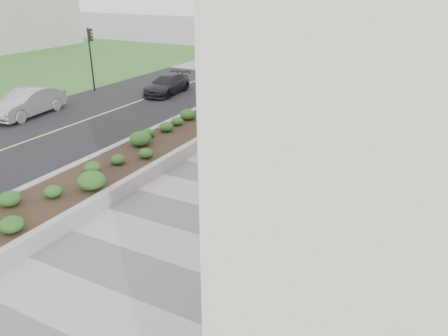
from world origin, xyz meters
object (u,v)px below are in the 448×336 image
(planter, at_px, (125,161))
(traffic_signal_near, at_px, (214,60))
(car_silver, at_px, (28,103))
(traffic_signal_far, at_px, (91,50))
(skateboarder, at_px, (294,205))
(car_dark, at_px, (167,85))

(planter, xyz_separation_m, traffic_signal_near, (-1.73, 10.50, 2.34))
(traffic_signal_near, xyz_separation_m, car_silver, (-8.19, -6.86, -2.00))
(traffic_signal_far, relative_size, skateboarder, 3.16)
(skateboarder, distance_m, car_silver, 17.86)
(car_dark, bearing_deg, planter, -68.00)
(planter, relative_size, skateboarder, 13.54)
(planter, bearing_deg, skateboarder, -6.88)
(planter, bearing_deg, car_silver, 159.86)
(traffic_signal_far, bearing_deg, skateboarder, -30.76)
(planter, height_order, traffic_signal_far, traffic_signal_far)
(traffic_signal_near, height_order, car_dark, traffic_signal_near)
(traffic_signal_near, bearing_deg, car_silver, -140.03)
(traffic_signal_near, bearing_deg, planter, -80.65)
(planter, relative_size, car_dark, 4.22)
(planter, relative_size, car_silver, 3.90)
(traffic_signal_near, distance_m, skateboarder, 14.72)
(traffic_signal_near, bearing_deg, skateboarder, -51.40)
(traffic_signal_far, bearing_deg, car_dark, 18.69)
(traffic_signal_near, relative_size, car_silver, 0.91)
(traffic_signal_near, bearing_deg, car_dark, 164.89)
(car_silver, bearing_deg, traffic_signal_near, 33.96)
(traffic_signal_far, height_order, skateboarder, traffic_signal_far)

